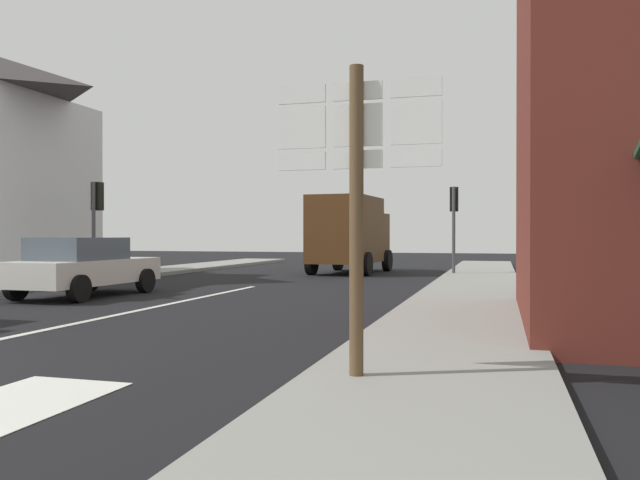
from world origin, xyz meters
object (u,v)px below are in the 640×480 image
(route_sign_post, at_px, (357,187))
(delivery_truck, at_px, (350,232))
(sedan_far, at_px, (83,266))
(traffic_light_near_left, at_px, (96,208))
(traffic_light_far_right, at_px, (454,210))

(route_sign_post, bearing_deg, delivery_truck, 103.23)
(sedan_far, relative_size, traffic_light_near_left, 1.32)
(sedan_far, height_order, route_sign_post, route_sign_post)
(route_sign_post, bearing_deg, traffic_light_near_left, 133.73)
(sedan_far, relative_size, traffic_light_far_right, 1.28)
(delivery_truck, bearing_deg, sedan_far, -110.19)
(delivery_truck, relative_size, traffic_light_near_left, 1.59)
(sedan_far, distance_m, route_sign_post, 11.50)
(traffic_light_far_right, bearing_deg, sedan_far, -128.78)
(delivery_truck, height_order, traffic_light_far_right, traffic_light_far_right)
(sedan_far, relative_size, route_sign_post, 1.33)
(sedan_far, height_order, delivery_truck, delivery_truck)
(delivery_truck, height_order, route_sign_post, route_sign_post)
(sedan_far, bearing_deg, route_sign_post, -41.09)
(traffic_light_near_left, bearing_deg, route_sign_post, -46.27)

